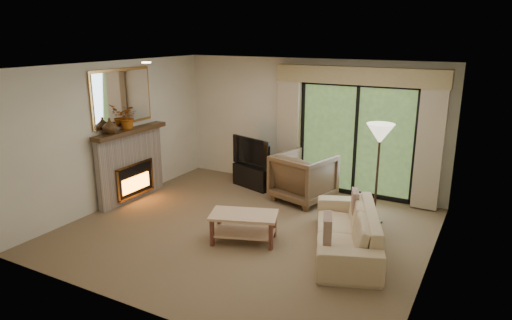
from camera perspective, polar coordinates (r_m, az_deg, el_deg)
The scene contains 22 objects.
floor at distance 7.46m, azimuth -1.12°, elevation -8.72°, with size 5.50×5.50×0.00m, color brown.
ceiling at distance 6.81m, azimuth -1.23°, elevation 11.63°, with size 5.50×5.50×0.00m, color white.
wall_back at distance 9.22m, azimuth 6.57°, elevation 4.44°, with size 5.00×5.00×0.00m, color beige.
wall_front at distance 5.11m, azimuth -15.27°, elevation -5.30°, with size 5.00×5.00×0.00m, color beige.
wall_left at distance 8.69m, azimuth -17.16°, elevation 3.15°, with size 5.00×5.00×0.00m, color beige.
wall_right at distance 6.19m, azimuth 21.55°, elevation -2.17°, with size 5.00×5.00×0.00m, color beige.
fireplace at distance 8.88m, azimuth -15.39°, elevation -0.54°, with size 0.24×1.70×1.37m, color gray, non-canonical shape.
mirror at distance 8.69m, azimuth -16.40°, elevation 7.57°, with size 0.07×1.45×1.02m, color #B68143, non-canonical shape.
sliding_door at distance 8.90m, azimuth 12.38°, elevation 2.45°, with size 2.26×0.10×2.16m, color black, non-canonical shape.
curtain_left at distance 9.23m, azimuth 4.16°, elevation 3.88°, with size 0.45×0.18×2.35m, color tan.
curtain_right at distance 8.51m, azimuth 20.94°, elevation 1.86°, with size 0.45×0.18×2.35m, color tan.
cornice at distance 8.62m, azimuth 12.69°, elevation 10.25°, with size 3.20×0.24×0.32m, color #9A8357.
media_console at distance 9.39m, azimuth -0.17°, elevation -2.01°, with size 0.91×0.41×0.45m, color black.
tv at distance 9.25m, azimuth -0.17°, elevation 1.08°, with size 1.03×0.13×0.59m, color black.
armchair at distance 8.61m, azimuth 5.96°, elevation -2.17°, with size 0.97×1.00×0.91m, color brown.
sofa at distance 6.83m, azimuth 11.22°, elevation -8.50°, with size 2.17×0.85×0.63m, color tan.
pillow_near at distance 6.22m, azimuth 8.92°, elevation -8.63°, with size 0.11×0.41×0.41m, color brown.
pillow_far at distance 7.33m, azimuth 12.26°, elevation -5.07°, with size 0.09×0.36×0.36m, color brown.
coffee_table at distance 6.99m, azimuth -1.52°, elevation -8.45°, with size 1.00×0.55×0.45m, color tan, non-canonical shape.
floor_lamp at distance 7.75m, azimuth 14.91°, elevation -1.69°, with size 0.45×0.45×1.68m, color white, non-canonical shape.
vase at distance 8.37m, azimuth -17.82°, elevation 4.09°, with size 0.26×0.26×0.27m, color #3A2512.
branches at distance 8.67m, azimuth -15.74°, elevation 5.18°, with size 0.39×0.34×0.44m, color #93480F.
Camera 1 is at (3.38, -5.89, 3.08)m, focal length 32.00 mm.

